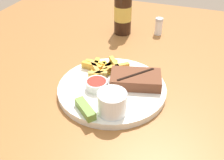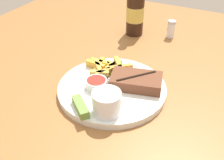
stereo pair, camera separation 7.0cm
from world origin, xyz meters
TOP-DOWN VIEW (x-y plane):
  - dining_table at (0.00, 0.00)m, footprint 1.38×1.48m
  - dinner_plate at (0.00, 0.00)m, footprint 0.29×0.29m
  - steak_portion at (0.06, 0.03)m, footprint 0.15×0.11m
  - fries_pile at (-0.05, 0.06)m, footprint 0.14×0.12m
  - coleslaw_cup at (0.04, -0.10)m, footprint 0.07×0.07m
  - dipping_sauce_cup at (-0.03, -0.02)m, footprint 0.06×0.06m
  - pickle_spear at (-0.02, -0.12)m, footprint 0.07×0.06m
  - fork_utensil at (-0.06, 0.04)m, footprint 0.12×0.09m
  - beer_bottle at (-0.09, 0.36)m, footprint 0.07×0.07m
  - salt_shaker at (0.05, 0.40)m, footprint 0.03×0.03m

SIDE VIEW (x-z plane):
  - dining_table at x=0.00m, z-range 0.31..1.05m
  - dinner_plate at x=0.00m, z-range 0.74..0.76m
  - fork_utensil at x=-0.06m, z-range 0.76..0.76m
  - pickle_spear at x=-0.02m, z-range 0.76..0.78m
  - fries_pile at x=-0.05m, z-range 0.75..0.78m
  - dipping_sauce_cup at x=-0.03m, z-range 0.76..0.78m
  - salt_shaker at x=0.05m, z-range 0.74..0.80m
  - steak_portion at x=0.06m, z-range 0.75..0.79m
  - coleslaw_cup at x=0.04m, z-range 0.76..0.81m
  - beer_bottle at x=-0.09m, z-range 0.70..0.94m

